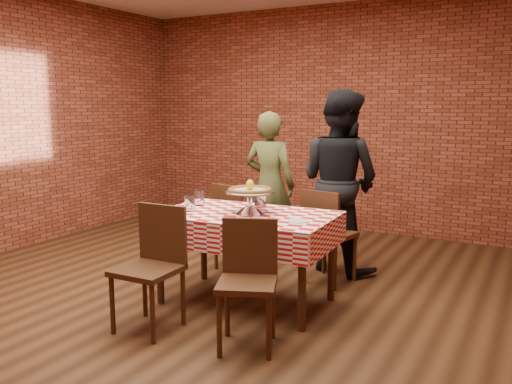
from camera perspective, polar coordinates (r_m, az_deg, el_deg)
ground at (r=4.67m, az=-5.80°, el=-11.14°), size 6.00×6.00×0.00m
back_wall at (r=7.04m, az=8.18°, el=7.83°), size 5.50×0.00×5.50m
table at (r=4.42m, az=-1.05°, el=-7.15°), size 1.45×0.92×0.75m
tablecloth at (r=4.35m, az=-1.06°, el=-3.85°), size 1.49×0.96×0.24m
pizza_stand at (r=4.29m, az=-0.65°, el=-1.13°), size 0.48×0.48×0.18m
pizza at (r=4.27m, az=-0.65°, el=0.15°), size 0.41×0.41×0.03m
lemon at (r=4.27m, az=-0.65°, el=0.78°), size 0.08×0.08×0.08m
water_glass_left at (r=4.43m, az=-7.16°, el=-1.21°), size 0.09×0.09×0.13m
water_glass_right at (r=4.69m, az=-6.13°, el=-0.59°), size 0.09×0.09×0.13m
side_plate at (r=4.02m, az=4.54°, el=-3.14°), size 0.17×0.17×0.01m
sweetener_packet_a at (r=3.92m, az=5.06°, el=-3.52°), size 0.06×0.05×0.00m
sweetener_packet_b at (r=3.96m, az=6.52°, el=-3.42°), size 0.05×0.04×0.00m
condiment_caddy at (r=4.55m, az=0.51°, el=-0.82°), size 0.12×0.11×0.14m
chair_near_left at (r=3.95m, az=-11.63°, el=-8.24°), size 0.43×0.43×0.90m
chair_near_right at (r=3.59m, az=-0.98°, el=-10.17°), size 0.50×0.50×0.86m
chair_far_left at (r=5.29m, az=-1.80°, el=-3.70°), size 0.46×0.46×0.87m
chair_far_right at (r=4.94m, az=7.94°, el=-4.67°), size 0.47×0.47×0.88m
diner_olive at (r=5.69m, az=1.48°, el=0.80°), size 0.58×0.39×1.57m
diner_black at (r=5.26m, az=8.96°, el=1.15°), size 1.02×0.89×1.78m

